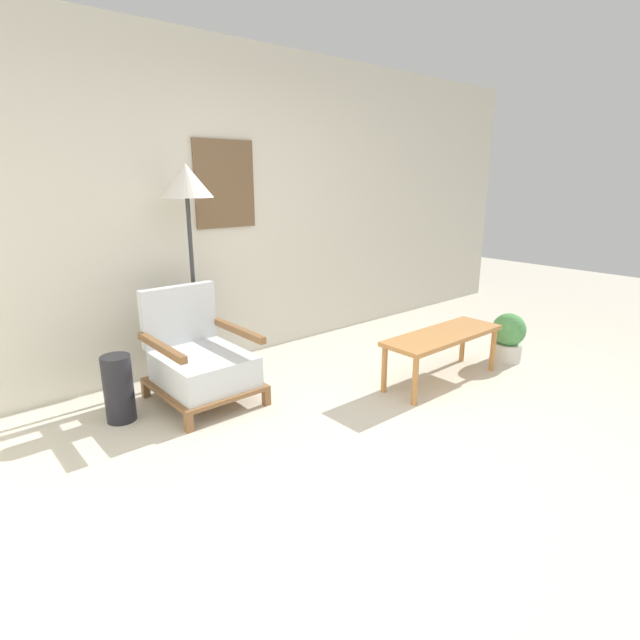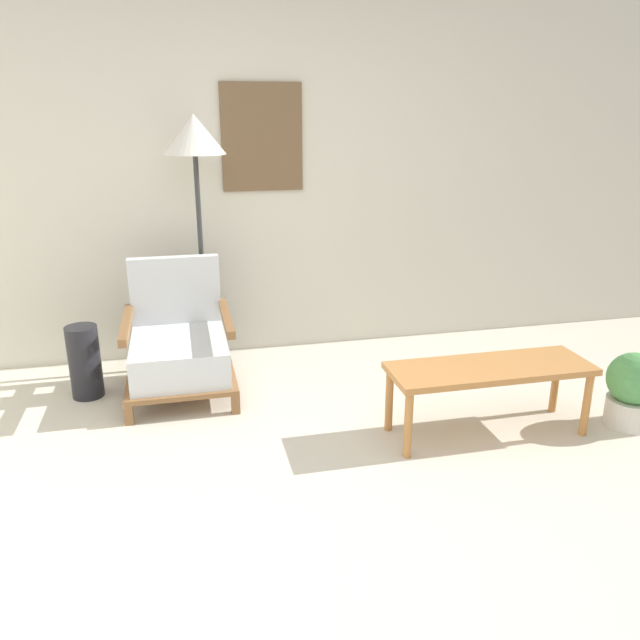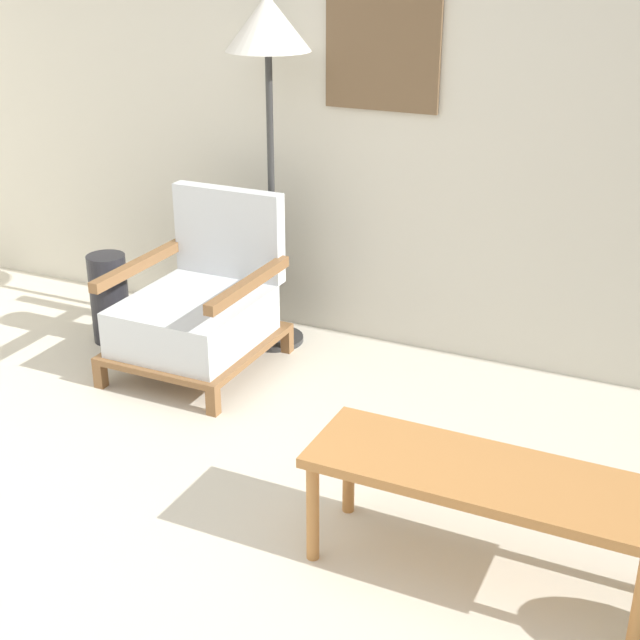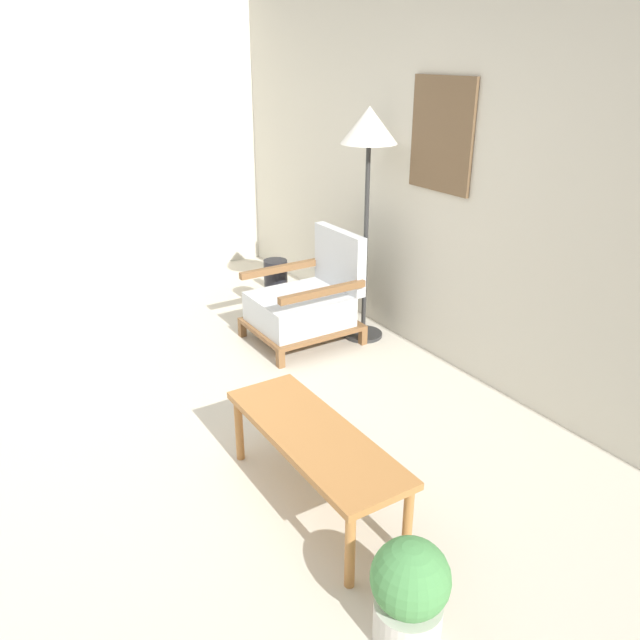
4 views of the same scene
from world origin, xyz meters
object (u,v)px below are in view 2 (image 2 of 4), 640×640
(floor_lamp, at_px, (195,152))
(coffee_table, at_px, (490,374))
(vase, at_px, (85,362))
(armchair, at_px, (179,346))
(potted_plant, at_px, (632,389))

(floor_lamp, distance_m, coffee_table, 2.29)
(coffee_table, distance_m, vase, 2.45)
(coffee_table, relative_size, vase, 2.41)
(armchair, height_order, floor_lamp, floor_lamp)
(floor_lamp, bearing_deg, armchair, -115.08)
(armchair, distance_m, potted_plant, 2.71)
(armchair, bearing_deg, potted_plant, -22.98)
(armchair, height_order, vase, armchair)
(armchair, relative_size, potted_plant, 1.86)
(potted_plant, bearing_deg, coffee_table, 172.74)
(floor_lamp, bearing_deg, potted_plant, -32.34)
(armchair, xyz_separation_m, floor_lamp, (0.19, 0.40, 1.17))
(potted_plant, bearing_deg, vase, 160.13)
(armchair, relative_size, coffee_table, 0.73)
(floor_lamp, distance_m, potted_plant, 3.00)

